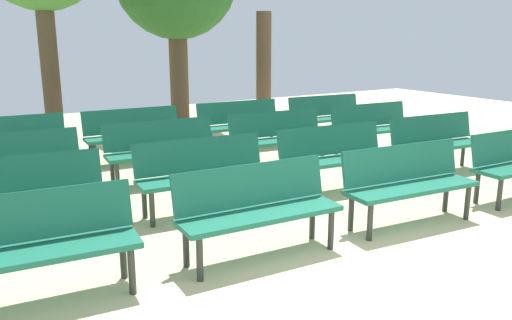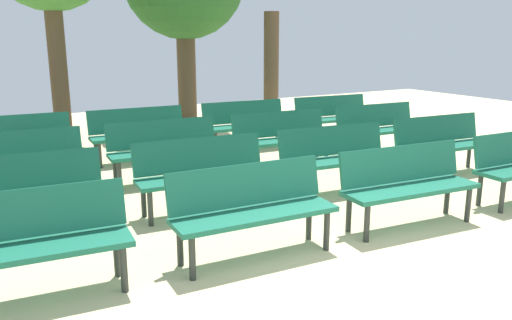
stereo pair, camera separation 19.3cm
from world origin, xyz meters
name	(u,v)px [view 2 (the right image)]	position (x,y,z in m)	size (l,w,h in m)	color
ground_plane	(447,307)	(0.00, 0.00, 0.00)	(24.00, 24.00, 0.00)	beige
bench_r0_c0	(27,238)	(-2.79, 1.81, 0.50)	(1.64, 0.62, 0.87)	#19664C
bench_r0_c1	(252,205)	(-0.83, 1.63, 0.50)	(1.62, 0.56, 0.87)	#19664C
bench_r0_c2	(407,181)	(1.05, 1.49, 0.50)	(1.64, 0.62, 0.87)	#19664C
bench_r1_c0	(23,191)	(-2.67, 3.19, 0.50)	(1.64, 0.62, 0.87)	#19664C
bench_r1_c1	(202,170)	(-0.72, 3.04, 0.50)	(1.63, 0.61, 0.87)	#19664C
bench_r1_c2	(336,154)	(1.18, 2.90, 0.50)	(1.64, 0.63, 0.87)	#19664C
bench_r1_c3	(441,141)	(3.12, 2.81, 0.50)	(1.63, 0.61, 0.87)	#19664C
bench_r2_c0	(19,161)	(-2.56, 4.63, 0.50)	(1.62, 0.57, 0.87)	#19664C
bench_r2_c1	(164,146)	(-0.64, 4.53, 0.50)	(1.63, 0.61, 0.87)	#19664C
bench_r2_c2	(282,136)	(1.26, 4.38, 0.50)	(1.64, 0.64, 0.87)	#19664C
bench_r2_c3	(378,126)	(3.20, 4.27, 0.50)	(1.63, 0.59, 0.87)	#19664C
bench_r3_c0	(16,140)	(-2.44, 6.08, 0.50)	(1.63, 0.59, 0.87)	#19664C
bench_r3_c1	(139,131)	(-0.59, 5.91, 0.50)	(1.62, 0.56, 0.87)	#19664C
bench_r3_c2	(246,122)	(1.40, 5.81, 0.50)	(1.63, 0.58, 0.87)	#19664C
bench_r3_c3	(333,115)	(3.30, 5.66, 0.50)	(1.64, 0.62, 0.87)	#19664C
tree_3	(271,71)	(3.01, 7.55, 1.28)	(0.34, 0.34, 2.55)	brown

